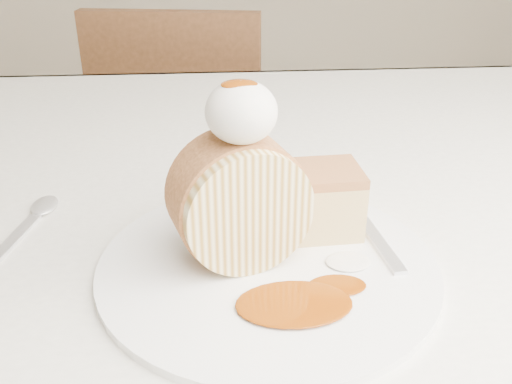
{
  "coord_description": "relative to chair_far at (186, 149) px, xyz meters",
  "views": [
    {
      "loc": [
        -0.06,
        -0.45,
        1.05
      ],
      "look_at": [
        -0.03,
        -0.01,
        0.82
      ],
      "focal_mm": 40.0,
      "sensor_mm": 36.0,
      "label": 1
    }
  ],
  "objects": [
    {
      "name": "table",
      "position": [
        0.14,
        -0.71,
        0.18
      ],
      "size": [
        1.4,
        0.9,
        0.75
      ],
      "color": "white",
      "rests_on": "ground"
    },
    {
      "name": "chair_far",
      "position": [
        0.0,
        0.0,
        0.0
      ],
      "size": [
        0.45,
        0.45,
        0.84
      ],
      "rotation": [
        0.0,
        0.0,
        2.98
      ],
      "color": "brown",
      "rests_on": "ground"
    },
    {
      "name": "plate",
      "position": [
        0.12,
        -0.93,
        0.27
      ],
      "size": [
        0.33,
        0.33,
        0.01
      ],
      "primitive_type": "cylinder",
      "rotation": [
        0.0,
        0.0,
        0.06
      ],
      "color": "white",
      "rests_on": "table"
    },
    {
      "name": "roulade_slice",
      "position": [
        0.1,
        -0.92,
        0.34
      ],
      "size": [
        0.13,
        0.09,
        0.11
      ],
      "primitive_type": "cylinder",
      "rotation": [
        1.57,
        0.0,
        0.3
      ],
      "color": "beige",
      "rests_on": "plate"
    },
    {
      "name": "cake_chunk",
      "position": [
        0.18,
        -0.88,
        0.31
      ],
      "size": [
        0.07,
        0.07,
        0.06
      ],
      "primitive_type": "cube",
      "rotation": [
        0.0,
        0.0,
        0.06
      ],
      "color": "#B97646",
      "rests_on": "plate"
    },
    {
      "name": "whipped_cream",
      "position": [
        0.1,
        -0.93,
        0.42
      ],
      "size": [
        0.06,
        0.06,
        0.05
      ],
      "primitive_type": "ellipsoid",
      "color": "silver",
      "rests_on": "roulade_slice"
    },
    {
      "name": "caramel_drizzle",
      "position": [
        0.1,
        -0.93,
        0.45
      ],
      "size": [
        0.03,
        0.02,
        0.01
      ],
      "primitive_type": "ellipsoid",
      "color": "#793105",
      "rests_on": "whipped_cream"
    },
    {
      "name": "caramel_pool",
      "position": [
        0.14,
        -1.0,
        0.28
      ],
      "size": [
        0.1,
        0.07,
        0.0
      ],
      "primitive_type": null,
      "rotation": [
        0.0,
        0.0,
        0.06
      ],
      "color": "#793105",
      "rests_on": "plate"
    },
    {
      "name": "fork",
      "position": [
        0.23,
        -0.9,
        0.28
      ],
      "size": [
        0.05,
        0.18,
        0.0
      ],
      "primitive_type": "cube",
      "rotation": [
        0.0,
        0.0,
        0.12
      ],
      "color": "silver",
      "rests_on": "plate"
    },
    {
      "name": "spoon",
      "position": [
        -0.13,
        -0.89,
        0.27
      ],
      "size": [
        0.06,
        0.16,
        0.0
      ],
      "primitive_type": "cube",
      "rotation": [
        0.0,
        0.0,
        -0.2
      ],
      "color": "silver",
      "rests_on": "table"
    }
  ]
}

